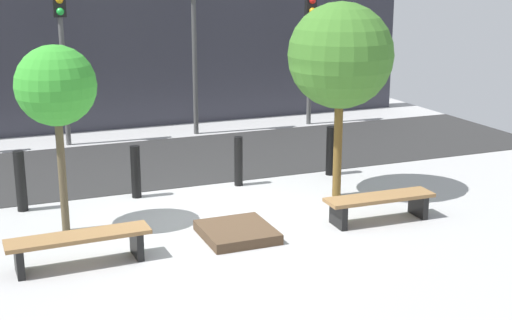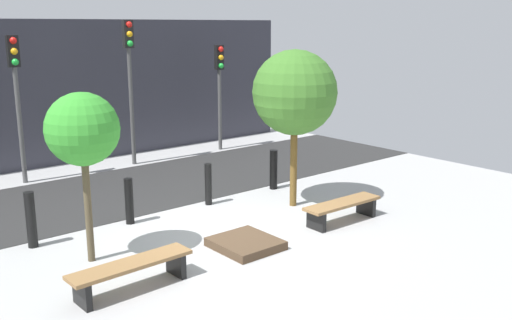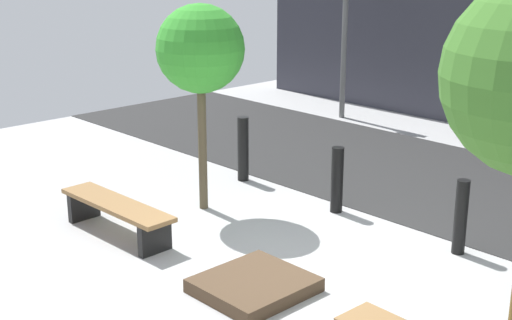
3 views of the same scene
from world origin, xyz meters
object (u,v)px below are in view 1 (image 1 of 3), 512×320
(tree_behind_left_bench, at_px, (56,87))
(bollard_right, at_px, (331,151))
(planter_bed, at_px, (237,232))
(bollard_left, at_px, (136,172))
(traffic_light_mid_west, at_px, (61,34))
(traffic_light_east, at_px, (310,36))
(bollard_center, at_px, (238,161))
(tree_behind_right_bench, at_px, (340,56))
(bench_left, at_px, (79,243))
(traffic_light_mid_east, at_px, (194,20))
(bench_right, at_px, (379,203))
(bollard_far_left, at_px, (21,181))

(tree_behind_left_bench, height_order, bollard_right, tree_behind_left_bench)
(planter_bed, xyz_separation_m, bollard_left, (-1.00, 2.57, 0.40))
(traffic_light_mid_west, bearing_deg, traffic_light_east, -0.01)
(bollard_left, xyz_separation_m, bollard_right, (3.98, 0.00, 0.01))
(bollard_center, distance_m, traffic_light_mid_west, 5.67)
(planter_bed, relative_size, tree_behind_left_bench, 0.39)
(bollard_center, distance_m, traffic_light_east, 6.21)
(bollard_center, relative_size, bollard_right, 0.97)
(traffic_light_east, bearing_deg, tree_behind_right_bench, -111.54)
(bench_left, distance_m, planter_bed, 2.45)
(tree_behind_left_bench, bearing_deg, bollard_right, 13.44)
(traffic_light_mid_east, relative_size, traffic_light_east, 1.22)
(planter_bed, height_order, bollard_center, bollard_center)
(bench_left, xyz_separation_m, tree_behind_right_bench, (4.86, 1.48, 2.23))
(bench_right, relative_size, bollard_left, 1.94)
(tree_behind_left_bench, xyz_separation_m, bollard_far_left, (-0.56, 1.29, -1.78))
(bollard_center, bearing_deg, planter_bed, -111.18)
(bollard_right, bearing_deg, traffic_light_east, 68.97)
(bollard_right, relative_size, traffic_light_mid_west, 0.26)
(bench_left, relative_size, tree_behind_left_bench, 0.68)
(tree_behind_left_bench, height_order, traffic_light_mid_east, traffic_light_mid_east)
(planter_bed, height_order, tree_behind_right_bench, tree_behind_right_bench)
(tree_behind_left_bench, relative_size, traffic_light_mid_west, 0.78)
(traffic_light_mid_east, bearing_deg, bollard_center, -97.30)
(traffic_light_mid_west, relative_size, traffic_light_mid_east, 0.91)
(bench_left, relative_size, tree_behind_right_bench, 0.57)
(bench_right, distance_m, bollard_far_left, 6.09)
(tree_behind_right_bench, xyz_separation_m, traffic_light_mid_east, (-0.85, 5.88, 0.28))
(bollard_center, relative_size, traffic_light_east, 0.28)
(bollard_left, bearing_deg, traffic_light_east, 38.60)
(bench_left, bearing_deg, traffic_light_mid_east, 59.83)
(tree_behind_left_bench, height_order, bollard_far_left, tree_behind_left_bench)
(planter_bed, distance_m, bollard_far_left, 3.96)
(traffic_light_mid_west, bearing_deg, bollard_center, -60.66)
(planter_bed, distance_m, bollard_center, 2.78)
(planter_bed, relative_size, traffic_light_mid_east, 0.28)
(bollard_left, bearing_deg, planter_bed, -68.82)
(tree_behind_left_bench, relative_size, bollard_far_left, 2.79)
(bench_right, relative_size, bollard_right, 1.89)
(bollard_far_left, distance_m, traffic_light_mid_east, 6.87)
(bench_right, relative_size, tree_behind_left_bench, 0.63)
(bench_left, relative_size, traffic_light_mid_west, 0.53)
(bench_left, height_order, tree_behind_right_bench, tree_behind_right_bench)
(tree_behind_right_bench, bearing_deg, bench_left, -163.11)
(planter_bed, height_order, tree_behind_left_bench, tree_behind_left_bench)
(bench_right, xyz_separation_m, bollard_far_left, (-5.41, 2.77, 0.21))
(bollard_right, relative_size, traffic_light_mid_east, 0.24)
(bollard_center, height_order, traffic_light_mid_west, traffic_light_mid_west)
(traffic_light_mid_west, xyz_separation_m, traffic_light_mid_east, (3.17, 0.00, 0.24))
(bench_left, bearing_deg, bollard_right, 25.52)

